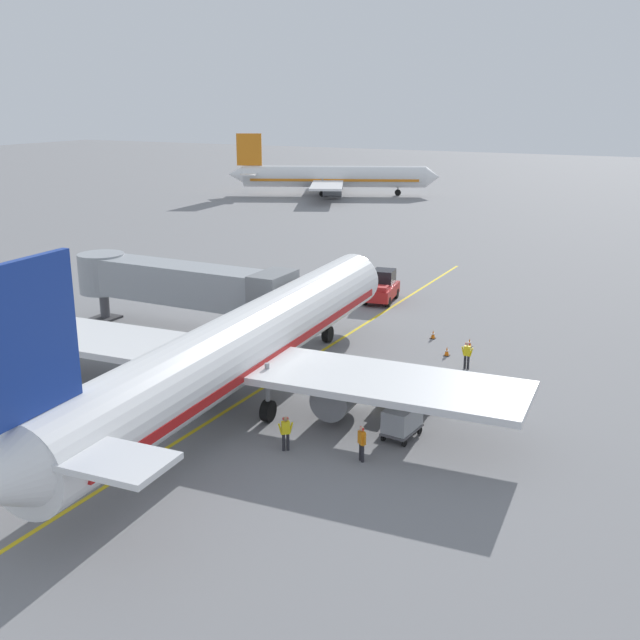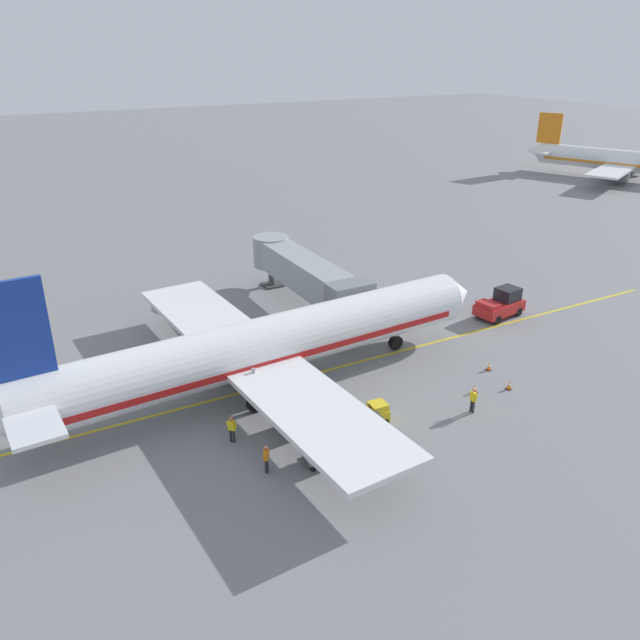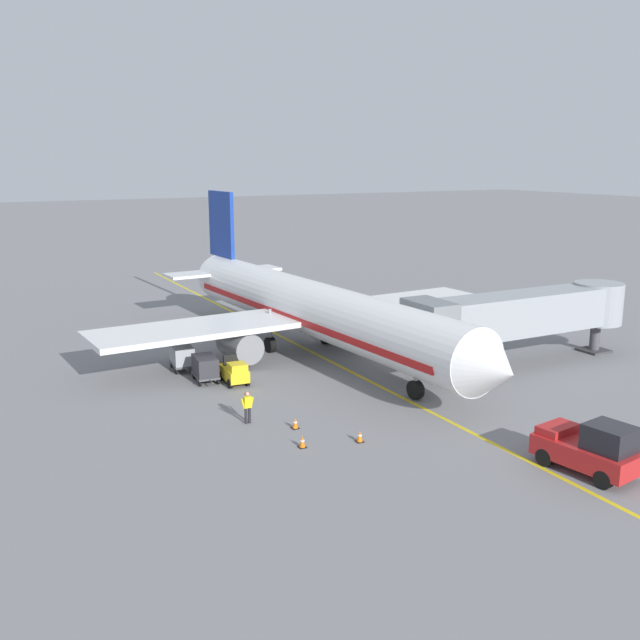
% 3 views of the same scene
% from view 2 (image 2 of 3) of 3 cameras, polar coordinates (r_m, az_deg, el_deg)
% --- Properties ---
extents(ground_plane, '(400.00, 400.00, 0.00)m').
position_cam_2_polar(ground_plane, '(43.38, -6.82, -6.44)').
color(ground_plane, slate).
extents(gate_lead_in_line, '(0.24, 80.00, 0.01)m').
position_cam_2_polar(gate_lead_in_line, '(43.38, -6.82, -6.43)').
color(gate_lead_in_line, gold).
rests_on(gate_lead_in_line, ground).
extents(parked_airliner, '(30.27, 37.34, 10.63)m').
position_cam_2_polar(parked_airliner, '(42.12, -5.32, -2.42)').
color(parked_airliner, white).
rests_on(parked_airliner, ground).
extents(jet_bridge, '(17.14, 3.50, 4.98)m').
position_cam_2_polar(jet_bridge, '(54.67, -1.39, 4.26)').
color(jet_bridge, '#93999E').
rests_on(jet_bridge, ground).
extents(pushback_tractor, '(2.85, 4.69, 2.40)m').
position_cam_2_polar(pushback_tractor, '(56.37, 15.93, 1.37)').
color(pushback_tractor, '#B21E1E').
rests_on(pushback_tractor, ground).
extents(baggage_tug_lead, '(1.40, 2.56, 1.62)m').
position_cam_2_polar(baggage_tug_lead, '(39.35, 4.45, -8.55)').
color(baggage_tug_lead, gold).
rests_on(baggage_tug_lead, ground).
extents(baggage_cart_front, '(1.51, 2.95, 1.58)m').
position_cam_2_polar(baggage_cart_front, '(37.67, 4.09, -9.73)').
color(baggage_cart_front, '#4C4C51').
rests_on(baggage_cart_front, ground).
extents(baggage_cart_second_in_train, '(1.51, 2.95, 1.58)m').
position_cam_2_polar(baggage_cart_second_in_train, '(36.01, 0.30, -11.43)').
color(baggage_cart_second_in_train, '#4C4C51').
rests_on(baggage_cart_second_in_train, ground).
extents(ground_crew_wing_walker, '(0.61, 0.53, 1.69)m').
position_cam_2_polar(ground_crew_wing_walker, '(35.41, -4.84, -12.20)').
color(ground_crew_wing_walker, '#232328').
rests_on(ground_crew_wing_walker, ground).
extents(ground_crew_loader, '(0.60, 0.55, 1.69)m').
position_cam_2_polar(ground_crew_loader, '(37.98, -7.94, -9.61)').
color(ground_crew_loader, '#232328').
rests_on(ground_crew_loader, ground).
extents(ground_crew_marshaller, '(0.73, 0.25, 1.69)m').
position_cam_2_polar(ground_crew_marshaller, '(41.56, 13.60, -6.93)').
color(ground_crew_marshaller, '#232328').
rests_on(ground_crew_marshaller, ground).
extents(safety_cone_nose_left, '(0.36, 0.36, 0.59)m').
position_cam_2_polar(safety_cone_nose_left, '(44.13, 13.75, -6.02)').
color(safety_cone_nose_left, black).
rests_on(safety_cone_nose_left, ground).
extents(safety_cone_nose_right, '(0.36, 0.36, 0.59)m').
position_cam_2_polar(safety_cone_nose_right, '(45.13, 16.64, -5.65)').
color(safety_cone_nose_right, black).
rests_on(safety_cone_nose_right, ground).
extents(safety_cone_wing_tip, '(0.36, 0.36, 0.59)m').
position_cam_2_polar(safety_cone_wing_tip, '(47.25, 14.94, -4.06)').
color(safety_cone_wing_tip, black).
rests_on(safety_cone_wing_tip, ground).
extents(distant_taxiing_airliner, '(33.53, 28.01, 10.10)m').
position_cam_2_polar(distant_taxiing_airliner, '(122.44, 25.97, 12.68)').
color(distant_taxiing_airliner, white).
rests_on(distant_taxiing_airliner, ground).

